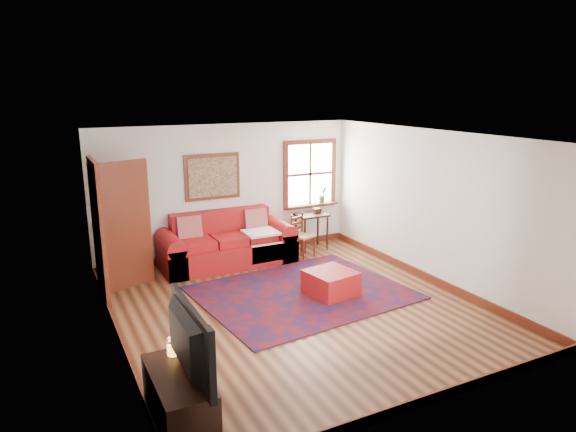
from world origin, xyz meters
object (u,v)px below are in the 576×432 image
red_leather_sofa (227,247)px  media_cabinet (180,402)px  red_ottoman (331,283)px  ladder_back_chair (301,234)px  side_table (312,220)px

red_leather_sofa → media_cabinet: bearing=-115.4°
red_ottoman → ladder_back_chair: bearing=65.8°
red_leather_sofa → side_table: red_leather_sofa is taller
red_leather_sofa → media_cabinet: size_ratio=2.30×
red_ottoman → media_cabinet: media_cabinet is taller
red_ottoman → media_cabinet: bearing=-153.8°
media_cabinet → red_ottoman: bearing=35.9°
media_cabinet → side_table: bearing=48.4°
ladder_back_chair → media_cabinet: bearing=-130.5°
red_leather_sofa → red_ottoman: size_ratio=3.58×
media_cabinet → ladder_back_chair: bearing=49.5°
red_ottoman → media_cabinet: size_ratio=0.64×
red_leather_sofa → red_ottoman: red_leather_sofa is taller
red_ottoman → side_table: 2.38m
red_leather_sofa → media_cabinet: 4.72m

